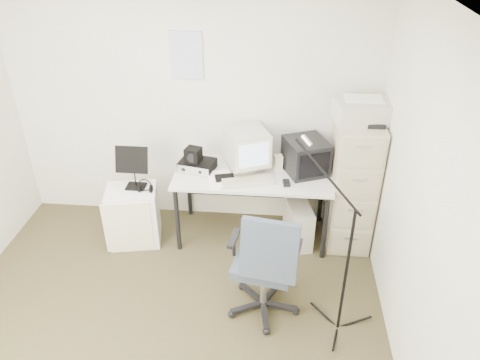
# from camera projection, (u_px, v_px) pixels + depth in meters

# --- Properties ---
(floor) EXTENTS (3.60, 3.60, 0.01)m
(floor) POSITION_uv_depth(u_px,v_px,m) (159.00, 343.00, 3.67)
(floor) COLOR #2E2917
(floor) RESTS_ON ground
(ceiling) EXTENTS (3.60, 3.60, 0.01)m
(ceiling) POSITION_uv_depth(u_px,v_px,m) (115.00, 10.00, 2.37)
(ceiling) COLOR white
(ceiling) RESTS_ON ground
(wall_back) EXTENTS (3.60, 0.02, 2.50)m
(wall_back) POSITION_uv_depth(u_px,v_px,m) (192.00, 106.00, 4.55)
(wall_back) COLOR beige
(wall_back) RESTS_ON ground
(wall_right) EXTENTS (0.02, 3.60, 2.50)m
(wall_right) POSITION_uv_depth(u_px,v_px,m) (428.00, 227.00, 2.88)
(wall_right) COLOR beige
(wall_right) RESTS_ON ground
(wall_calendar) EXTENTS (0.30, 0.02, 0.44)m
(wall_calendar) POSITION_uv_depth(u_px,v_px,m) (186.00, 55.00, 4.28)
(wall_calendar) COLOR white
(wall_calendar) RESTS_ON wall_back
(filing_cabinet) EXTENTS (0.40, 0.60, 1.30)m
(filing_cabinet) POSITION_uv_depth(u_px,v_px,m) (352.00, 183.00, 4.47)
(filing_cabinet) COLOR beige
(filing_cabinet) RESTS_ON floor
(printer) EXTENTS (0.54, 0.42, 0.19)m
(printer) POSITION_uv_depth(u_px,v_px,m) (363.00, 111.00, 4.07)
(printer) COLOR #B2AFA3
(printer) RESTS_ON filing_cabinet
(desk) EXTENTS (1.50, 0.70, 0.73)m
(desk) POSITION_uv_depth(u_px,v_px,m) (253.00, 205.00, 4.66)
(desk) COLOR beige
(desk) RESTS_ON floor
(crt_monitor) EXTENTS (0.49, 0.50, 0.40)m
(crt_monitor) POSITION_uv_depth(u_px,v_px,m) (247.00, 150.00, 4.44)
(crt_monitor) COLOR #B2AFA3
(crt_monitor) RESTS_ON desk
(crt_tv) EXTENTS (0.48, 0.49, 0.33)m
(crt_tv) POSITION_uv_depth(u_px,v_px,m) (306.00, 156.00, 4.42)
(crt_tv) COLOR black
(crt_tv) RESTS_ON desk
(desk_speaker) EXTENTS (0.09, 0.09, 0.14)m
(desk_speaker) POSITION_uv_depth(u_px,v_px,m) (278.00, 162.00, 4.51)
(desk_speaker) COLOR beige
(desk_speaker) RESTS_ON desk
(keyboard) EXTENTS (0.52, 0.31, 0.03)m
(keyboard) POSITION_uv_depth(u_px,v_px,m) (247.00, 181.00, 4.32)
(keyboard) COLOR #B2AFA3
(keyboard) RESTS_ON desk
(mouse) EXTENTS (0.07, 0.11, 0.03)m
(mouse) POSITION_uv_depth(u_px,v_px,m) (286.00, 183.00, 4.29)
(mouse) COLOR black
(mouse) RESTS_ON desk
(radio_receiver) EXTENTS (0.37, 0.30, 0.09)m
(radio_receiver) POSITION_uv_depth(u_px,v_px,m) (197.00, 165.00, 4.51)
(radio_receiver) COLOR black
(radio_receiver) RESTS_ON desk
(radio_speaker) EXTENTS (0.17, 0.16, 0.14)m
(radio_speaker) POSITION_uv_depth(u_px,v_px,m) (193.00, 155.00, 4.44)
(radio_speaker) COLOR black
(radio_speaker) RESTS_ON radio_receiver
(papers) EXTENTS (0.28, 0.34, 0.02)m
(papers) POSITION_uv_depth(u_px,v_px,m) (220.00, 179.00, 4.36)
(papers) COLOR white
(papers) RESTS_ON desk
(pc_tower) EXTENTS (0.30, 0.49, 0.43)m
(pc_tower) POSITION_uv_depth(u_px,v_px,m) (298.00, 223.00, 4.65)
(pc_tower) COLOR #B2AFA3
(pc_tower) RESTS_ON floor
(office_chair) EXTENTS (0.70, 0.70, 1.05)m
(office_chair) POSITION_uv_depth(u_px,v_px,m) (265.00, 260.00, 3.71)
(office_chair) COLOR #3D4854
(office_chair) RESTS_ON floor
(side_cart) EXTENTS (0.54, 0.47, 0.59)m
(side_cart) POSITION_uv_depth(u_px,v_px,m) (134.00, 215.00, 4.62)
(side_cart) COLOR silver
(side_cart) RESTS_ON floor
(music_stand) EXTENTS (0.33, 0.22, 0.45)m
(music_stand) POSITION_uv_depth(u_px,v_px,m) (134.00, 167.00, 4.40)
(music_stand) COLOR black
(music_stand) RESTS_ON side_cart
(headphones) EXTENTS (0.15, 0.15, 0.03)m
(headphones) POSITION_uv_depth(u_px,v_px,m) (145.00, 187.00, 4.42)
(headphones) COLOR black
(headphones) RESTS_ON side_cart
(mic_stand) EXTENTS (0.03, 0.03, 1.51)m
(mic_stand) POSITION_uv_depth(u_px,v_px,m) (349.00, 255.00, 3.41)
(mic_stand) COLOR black
(mic_stand) RESTS_ON floor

